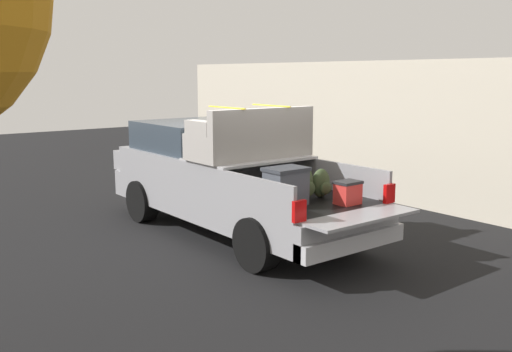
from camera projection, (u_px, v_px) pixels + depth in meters
The scene contains 3 objects.
ground_plane at pixel (235, 233), 9.97m from camera, with size 40.00×40.00×0.00m, color black.
pickup_truck at pixel (223, 176), 10.08m from camera, with size 6.05×2.06×2.23m.
building_facade at pixel (339, 126), 13.57m from camera, with size 11.98×0.36×3.02m, color beige.
Camera 1 is at (-7.83, 5.63, 2.74)m, focal length 40.12 mm.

